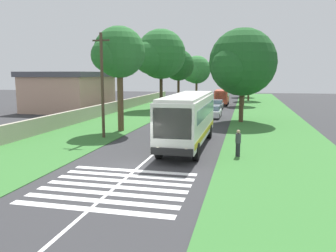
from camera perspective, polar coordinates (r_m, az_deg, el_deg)
The scene contains 21 objects.
ground at distance 18.73m, azimuth -5.44°, elevation -7.30°, with size 160.00×160.00×0.00m, color #333335.
grass_verge_left at distance 35.34m, azimuth -10.42°, elevation 0.23°, with size 120.00×8.00×0.04m, color #387533.
grass_verge_right at distance 32.57m, azimuth 17.12°, elevation -0.73°, with size 120.00×8.00×0.04m, color #387533.
centre_line at distance 32.99m, azimuth 2.78°, elevation -0.27°, with size 110.00×0.16×0.01m, color silver.
coach_bus at distance 24.13m, azimuth 3.47°, elevation 1.54°, with size 11.16×2.62×3.73m.
zebra_crossing at distance 16.10m, azimuth -8.79°, elevation -10.07°, with size 5.85×6.80×0.01m.
trailing_car_0 at distance 40.96m, azimuth 7.60°, elevation 2.36°, with size 4.30×1.78×1.43m.
trailing_car_1 at distance 50.36m, azimuth 8.19°, elevation 3.53°, with size 4.30×1.78×1.43m.
trailing_minibus_0 at distance 57.45m, azimuth 9.07°, elevation 5.02°, with size 6.00×2.14×2.53m.
roadside_tree_left_0 at distance 30.93m, azimuth -8.38°, elevation 11.92°, with size 5.16×4.54×9.31m.
roadside_tree_left_1 at distance 49.73m, azimuth -1.45°, elevation 11.79°, with size 8.27×7.12×11.51m.
roadside_tree_left_2 at distance 78.36m, azimuth 4.66°, elevation 9.29°, with size 7.58×6.38×9.26m.
roadside_tree_left_3 at distance 59.85m, azimuth 1.67°, elevation 10.07°, with size 6.19×5.37×9.34m.
roadside_tree_right_0 at distance 37.34m, azimuth 12.22°, elevation 10.18°, with size 8.19×7.12×9.92m.
roadside_tree_right_1 at distance 57.50m, azimuth 12.54°, elevation 9.90°, with size 5.31×4.59×8.92m.
roadside_tree_right_2 at distance 67.58m, azimuth 13.37°, elevation 9.16°, with size 6.36×5.13×8.58m.
roadside_tree_right_3 at distance 78.84m, azimuth 12.70°, elevation 9.26°, with size 5.91×5.20×8.85m.
utility_pole at distance 27.75m, azimuth -11.00°, elevation 6.90°, with size 0.24×1.40×8.33m.
roadside_wall at distance 41.16m, azimuth -12.05°, elevation 2.39°, with size 70.00×0.40×1.41m, color #B2A893.
roadside_building at distance 50.72m, azimuth -16.11°, elevation 5.69°, with size 12.28×9.64×5.46m.
pedestrian at distance 21.65m, azimuth 11.70°, elevation -2.78°, with size 0.34×0.34×1.69m.
Camera 1 is at (-17.07, -5.73, 5.17)m, focal length 36.25 mm.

